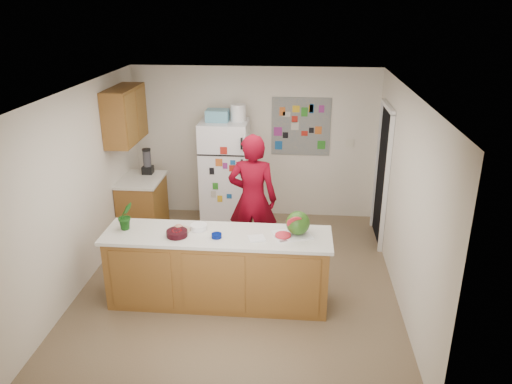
# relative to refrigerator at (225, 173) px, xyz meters

# --- Properties ---
(floor) EXTENTS (4.00, 4.50, 0.02)m
(floor) POSITION_rel_refrigerator_xyz_m (0.45, -1.88, -0.86)
(floor) COLOR brown
(floor) RESTS_ON ground
(wall_back) EXTENTS (4.00, 0.02, 2.50)m
(wall_back) POSITION_rel_refrigerator_xyz_m (0.45, 0.38, 0.40)
(wall_back) COLOR beige
(wall_back) RESTS_ON ground
(wall_left) EXTENTS (0.02, 4.50, 2.50)m
(wall_left) POSITION_rel_refrigerator_xyz_m (-1.56, -1.88, 0.40)
(wall_left) COLOR beige
(wall_left) RESTS_ON ground
(wall_right) EXTENTS (0.02, 4.50, 2.50)m
(wall_right) POSITION_rel_refrigerator_xyz_m (2.46, -1.88, 0.40)
(wall_right) COLOR beige
(wall_right) RESTS_ON ground
(ceiling) EXTENTS (4.00, 4.50, 0.02)m
(ceiling) POSITION_rel_refrigerator_xyz_m (0.45, -1.88, 1.66)
(ceiling) COLOR white
(ceiling) RESTS_ON wall_back
(doorway) EXTENTS (0.03, 0.85, 2.04)m
(doorway) POSITION_rel_refrigerator_xyz_m (2.44, -0.43, 0.17)
(doorway) COLOR black
(doorway) RESTS_ON ground
(peninsula_base) EXTENTS (2.60, 0.62, 0.88)m
(peninsula_base) POSITION_rel_refrigerator_xyz_m (0.25, -2.38, -0.41)
(peninsula_base) COLOR brown
(peninsula_base) RESTS_ON floor
(peninsula_top) EXTENTS (2.68, 0.70, 0.04)m
(peninsula_top) POSITION_rel_refrigerator_xyz_m (0.25, -2.38, 0.05)
(peninsula_top) COLOR silver
(peninsula_top) RESTS_ON peninsula_base
(side_counter_base) EXTENTS (0.60, 0.80, 0.86)m
(side_counter_base) POSITION_rel_refrigerator_xyz_m (-1.24, -0.53, -0.42)
(side_counter_base) COLOR brown
(side_counter_base) RESTS_ON floor
(side_counter_top) EXTENTS (0.64, 0.84, 0.04)m
(side_counter_top) POSITION_rel_refrigerator_xyz_m (-1.24, -0.53, 0.03)
(side_counter_top) COLOR silver
(side_counter_top) RESTS_ON side_counter_base
(upper_cabinets) EXTENTS (0.35, 1.00, 0.80)m
(upper_cabinets) POSITION_rel_refrigerator_xyz_m (-1.37, -0.58, 1.05)
(upper_cabinets) COLOR brown
(upper_cabinets) RESTS_ON wall_left
(refrigerator) EXTENTS (0.75, 0.70, 1.70)m
(refrigerator) POSITION_rel_refrigerator_xyz_m (0.00, 0.00, 0.00)
(refrigerator) COLOR silver
(refrigerator) RESTS_ON floor
(fridge_top_bin) EXTENTS (0.35, 0.28, 0.18)m
(fridge_top_bin) POSITION_rel_refrigerator_xyz_m (-0.10, 0.00, 0.94)
(fridge_top_bin) COLOR #5999B2
(fridge_top_bin) RESTS_ON refrigerator
(photo_collage) EXTENTS (0.95, 0.01, 0.95)m
(photo_collage) POSITION_rel_refrigerator_xyz_m (1.20, 0.36, 0.70)
(photo_collage) COLOR slate
(photo_collage) RESTS_ON wall_back
(person) EXTENTS (0.69, 0.47, 1.85)m
(person) POSITION_rel_refrigerator_xyz_m (0.57, -1.29, 0.07)
(person) COLOR #690313
(person) RESTS_ON floor
(blender_appliance) EXTENTS (0.13, 0.13, 0.38)m
(blender_appliance) POSITION_rel_refrigerator_xyz_m (-1.19, -0.29, 0.24)
(blender_appliance) COLOR black
(blender_appliance) RESTS_ON side_counter_top
(cutting_board) EXTENTS (0.51, 0.44, 0.01)m
(cutting_board) POSITION_rel_refrigerator_xyz_m (1.13, -2.34, 0.08)
(cutting_board) COLOR silver
(cutting_board) RESTS_ON peninsula_top
(watermelon) EXTENTS (0.28, 0.28, 0.28)m
(watermelon) POSITION_rel_refrigerator_xyz_m (1.19, -2.32, 0.22)
(watermelon) COLOR #316315
(watermelon) RESTS_ON cutting_board
(watermelon_slice) EXTENTS (0.18, 0.18, 0.02)m
(watermelon_slice) POSITION_rel_refrigerator_xyz_m (1.02, -2.39, 0.09)
(watermelon_slice) COLOR red
(watermelon_slice) RESTS_ON cutting_board
(cherry_bowl) EXTENTS (0.25, 0.25, 0.07)m
(cherry_bowl) POSITION_rel_refrigerator_xyz_m (-0.20, -2.47, 0.11)
(cherry_bowl) COLOR black
(cherry_bowl) RESTS_ON peninsula_top
(white_bowl) EXTENTS (0.26, 0.26, 0.06)m
(white_bowl) POSITION_rel_refrigerator_xyz_m (0.02, -2.27, 0.10)
(white_bowl) COLOR silver
(white_bowl) RESTS_ON peninsula_top
(cobalt_bowl) EXTENTS (0.14, 0.14, 0.05)m
(cobalt_bowl) POSITION_rel_refrigerator_xyz_m (0.26, -2.47, 0.10)
(cobalt_bowl) COLOR #000C56
(cobalt_bowl) RESTS_ON peninsula_top
(plate) EXTENTS (0.29, 0.29, 0.02)m
(plate) POSITION_rel_refrigerator_xyz_m (-0.21, -2.34, 0.08)
(plate) COLOR beige
(plate) RESTS_ON peninsula_top
(paper_towel) EXTENTS (0.23, 0.21, 0.02)m
(paper_towel) POSITION_rel_refrigerator_xyz_m (0.72, -2.47, 0.08)
(paper_towel) COLOR silver
(paper_towel) RESTS_ON peninsula_top
(keys) EXTENTS (0.10, 0.07, 0.01)m
(keys) POSITION_rel_refrigerator_xyz_m (1.03, -2.51, 0.08)
(keys) COLOR gray
(keys) RESTS_ON peninsula_top
(potted_plant) EXTENTS (0.24, 0.24, 0.34)m
(potted_plant) POSITION_rel_refrigerator_xyz_m (-0.85, -2.33, 0.24)
(potted_plant) COLOR #153C10
(potted_plant) RESTS_ON peninsula_top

